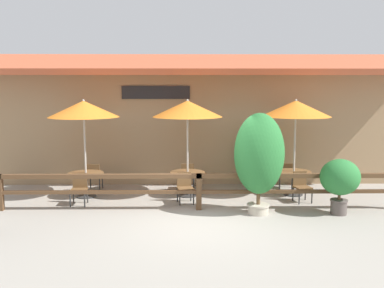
# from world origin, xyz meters

# --- Properties ---
(ground_plane) EXTENTS (60.00, 60.00, 0.00)m
(ground_plane) POSITION_xyz_m (0.00, 0.00, 0.00)
(ground_plane) COLOR gray
(building_facade) EXTENTS (14.28, 1.49, 4.23)m
(building_facade) POSITION_xyz_m (-0.00, 4.10, 2.16)
(building_facade) COLOR #997A56
(building_facade) RESTS_ON ground
(patio_railing) EXTENTS (10.40, 0.14, 0.95)m
(patio_railing) POSITION_xyz_m (0.00, 1.05, 0.70)
(patio_railing) COLOR brown
(patio_railing) RESTS_ON ground
(patio_umbrella_near) EXTENTS (2.01, 2.01, 2.82)m
(patio_umbrella_near) POSITION_xyz_m (-3.23, 2.41, 2.55)
(patio_umbrella_near) COLOR #B7B2A8
(patio_umbrella_near) RESTS_ON ground
(dining_table_near) EXTENTS (1.02, 1.02, 0.71)m
(dining_table_near) POSITION_xyz_m (-3.23, 2.41, 0.57)
(dining_table_near) COLOR brown
(dining_table_near) RESTS_ON ground
(chair_near_streetside) EXTENTS (0.43, 0.43, 0.84)m
(chair_near_streetside) POSITION_xyz_m (-3.24, 1.61, 0.46)
(chair_near_streetside) COLOR brown
(chair_near_streetside) RESTS_ON ground
(chair_near_wallside) EXTENTS (0.43, 0.43, 0.84)m
(chair_near_wallside) POSITION_xyz_m (-3.17, 3.21, 0.46)
(chair_near_wallside) COLOR brown
(chair_near_wallside) RESTS_ON ground
(patio_umbrella_middle) EXTENTS (2.01, 2.01, 2.82)m
(patio_umbrella_middle) POSITION_xyz_m (-0.29, 2.50, 2.55)
(patio_umbrella_middle) COLOR #B7B2A8
(patio_umbrella_middle) RESTS_ON ground
(dining_table_middle) EXTENTS (1.02, 1.02, 0.71)m
(dining_table_middle) POSITION_xyz_m (-0.29, 2.50, 0.57)
(dining_table_middle) COLOR brown
(dining_table_middle) RESTS_ON ground
(chair_middle_streetside) EXTENTS (0.49, 0.49, 0.84)m
(chair_middle_streetside) POSITION_xyz_m (-0.36, 1.73, 0.46)
(chair_middle_streetside) COLOR brown
(chair_middle_streetside) RESTS_ON ground
(chair_middle_wallside) EXTENTS (0.42, 0.42, 0.84)m
(chair_middle_wallside) POSITION_xyz_m (-0.28, 3.26, 0.46)
(chair_middle_wallside) COLOR brown
(chair_middle_wallside) RESTS_ON ground
(patio_umbrella_far) EXTENTS (2.01, 2.01, 2.82)m
(patio_umbrella_far) POSITION_xyz_m (2.84, 2.56, 2.55)
(patio_umbrella_far) COLOR #B7B2A8
(patio_umbrella_far) RESTS_ON ground
(dining_table_far) EXTENTS (1.02, 1.02, 0.71)m
(dining_table_far) POSITION_xyz_m (2.84, 2.56, 0.57)
(dining_table_far) COLOR brown
(dining_table_far) RESTS_ON ground
(chair_far_streetside) EXTENTS (0.50, 0.50, 0.84)m
(chair_far_streetside) POSITION_xyz_m (2.88, 1.82, 0.46)
(chair_far_streetside) COLOR brown
(chair_far_streetside) RESTS_ON ground
(chair_far_wallside) EXTENTS (0.51, 0.51, 0.84)m
(chair_far_wallside) POSITION_xyz_m (2.79, 3.31, 0.46)
(chair_far_wallside) COLOR brown
(chair_far_wallside) RESTS_ON ground
(potted_plant_small_flowering) EXTENTS (1.25, 1.12, 2.55)m
(potted_plant_small_flowering) POSITION_xyz_m (1.48, 0.67, 1.49)
(potted_plant_small_flowering) COLOR #B7AD99
(potted_plant_small_flowering) RESTS_ON ground
(potted_plant_corner_fern) EXTENTS (0.99, 0.89, 1.40)m
(potted_plant_corner_fern) POSITION_xyz_m (3.50, 0.60, 0.89)
(potted_plant_corner_fern) COLOR #564C47
(potted_plant_corner_fern) RESTS_ON ground
(potted_plant_broad_leaf) EXTENTS (1.11, 1.00, 1.85)m
(potted_plant_broad_leaf) POSITION_xyz_m (1.91, 3.55, 1.00)
(potted_plant_broad_leaf) COLOR #564C47
(potted_plant_broad_leaf) RESTS_ON ground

